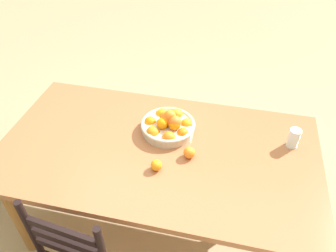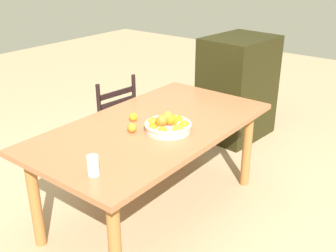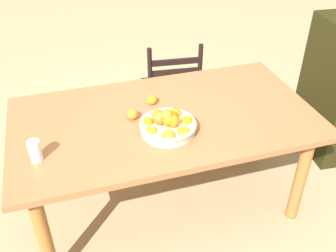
% 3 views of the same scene
% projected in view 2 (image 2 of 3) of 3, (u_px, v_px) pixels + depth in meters
% --- Properties ---
extents(ground_plane, '(12.00, 12.00, 0.00)m').
position_uv_depth(ground_plane, '(154.00, 210.00, 3.31)').
color(ground_plane, tan).
extents(dining_table, '(1.89, 1.03, 0.77)m').
position_uv_depth(dining_table, '(153.00, 136.00, 3.04)').
color(dining_table, '#9F5F3B').
rests_on(dining_table, ground).
extents(chair_near_window, '(0.50, 0.50, 0.93)m').
position_uv_depth(chair_near_window, '(108.00, 124.00, 3.79)').
color(chair_near_window, black).
rests_on(chair_near_window, ground).
extents(cabinet, '(0.83, 0.66, 1.12)m').
position_uv_depth(cabinet, '(237.00, 88.00, 4.46)').
color(cabinet, black).
rests_on(cabinet, ground).
extents(fruit_bowl, '(0.34, 0.34, 0.16)m').
position_uv_depth(fruit_bowl, '(168.00, 125.00, 2.87)').
color(fruit_bowl, beige).
rests_on(fruit_bowl, dining_table).
extents(orange_loose_0, '(0.06, 0.06, 0.06)m').
position_uv_depth(orange_loose_0, '(133.00, 117.00, 3.05)').
color(orange_loose_0, orange).
rests_on(orange_loose_0, dining_table).
extents(orange_loose_1, '(0.07, 0.07, 0.07)m').
position_uv_depth(orange_loose_1, '(132.00, 128.00, 2.86)').
color(orange_loose_1, orange).
rests_on(orange_loose_1, dining_table).
extents(drinking_glass, '(0.07, 0.07, 0.12)m').
position_uv_depth(drinking_glass, '(93.00, 165.00, 2.30)').
color(drinking_glass, silver).
rests_on(drinking_glass, dining_table).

